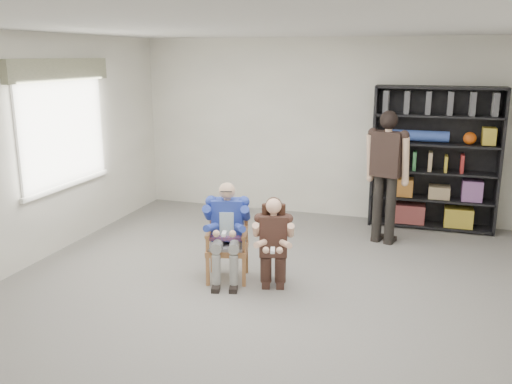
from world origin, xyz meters
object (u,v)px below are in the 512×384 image
(kneeling_woman, at_px, (273,244))
(bookshelf, at_px, (435,159))
(armchair, at_px, (227,243))
(standing_man, at_px, (386,179))
(seated_man, at_px, (227,232))

(kneeling_woman, relative_size, bookshelf, 0.50)
(armchair, xyz_separation_m, kneeling_woman, (0.58, -0.12, 0.08))
(armchair, relative_size, standing_man, 0.49)
(seated_man, height_order, bookshelf, bookshelf)
(armchair, xyz_separation_m, standing_man, (1.60, 1.84, 0.46))
(bookshelf, xyz_separation_m, standing_man, (-0.62, -0.91, -0.14))
(kneeling_woman, bearing_deg, bookshelf, 45.64)
(seated_man, bearing_deg, standing_man, 34.41)
(bookshelf, relative_size, standing_man, 1.16)
(armchair, relative_size, kneeling_woman, 0.84)
(kneeling_woman, bearing_deg, armchair, 153.74)
(kneeling_woman, height_order, standing_man, standing_man)
(seated_man, height_order, kneeling_woman, seated_man)
(armchair, height_order, seated_man, seated_man)
(bookshelf, bearing_deg, armchair, -128.95)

